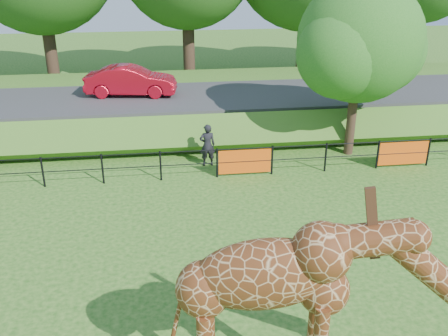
# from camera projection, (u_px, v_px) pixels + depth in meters

# --- Properties ---
(giraffe) EXTENTS (5.46, 2.08, 3.84)m
(giraffe) POSITION_uv_depth(u_px,v_px,m) (329.00, 319.00, 8.16)
(giraffe) COLOR #592B12
(giraffe) RESTS_ON ground
(perimeter_fence) EXTENTS (28.07, 0.10, 1.10)m
(perimeter_fence) POSITION_uv_depth(u_px,v_px,m) (161.00, 166.00, 17.49)
(perimeter_fence) COLOR black
(perimeter_fence) RESTS_ON ground
(embankment) EXTENTS (40.00, 9.00, 1.30)m
(embankment) POSITION_uv_depth(u_px,v_px,m) (158.00, 104.00, 24.27)
(embankment) COLOR #1D5214
(embankment) RESTS_ON ground
(road) EXTENTS (40.00, 5.00, 0.12)m
(road) POSITION_uv_depth(u_px,v_px,m) (157.00, 98.00, 22.63)
(road) COLOR #2D2D30
(road) RESTS_ON embankment
(car_red) EXTENTS (4.21, 1.95, 1.34)m
(car_red) POSITION_uv_depth(u_px,v_px,m) (131.00, 81.00, 22.59)
(car_red) COLOR red
(car_red) RESTS_ON road
(visitor) EXTENTS (0.61, 0.42, 1.63)m
(visitor) POSITION_uv_depth(u_px,v_px,m) (207.00, 145.00, 18.64)
(visitor) COLOR black
(visitor) RESTS_ON ground
(tree_east) EXTENTS (5.40, 4.71, 6.76)m
(tree_east) POSITION_uv_depth(u_px,v_px,m) (361.00, 45.00, 18.42)
(tree_east) COLOR #322216
(tree_east) RESTS_ON ground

